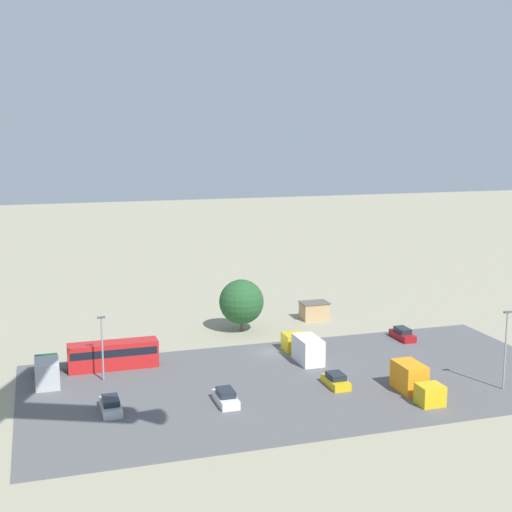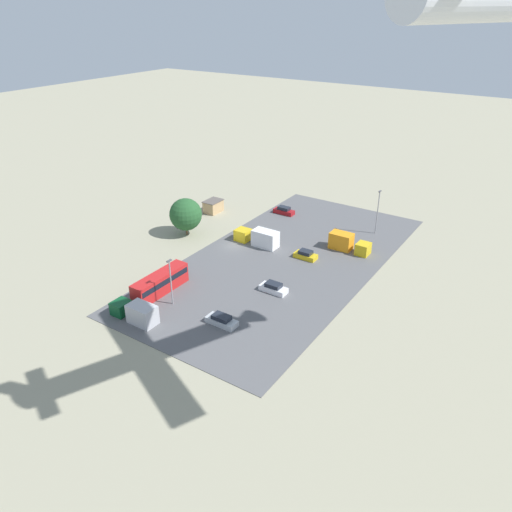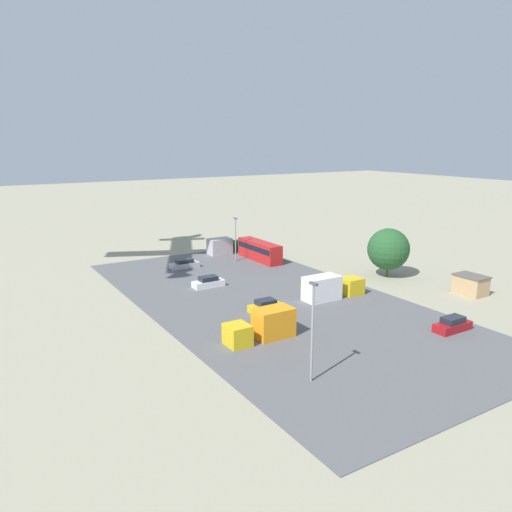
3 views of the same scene
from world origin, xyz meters
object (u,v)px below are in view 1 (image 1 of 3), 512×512
Objects in this scene: shed_building at (314,311)px; bus at (113,354)px; parked_truck_0 at (304,348)px; parked_truck_1 at (415,382)px; parked_truck_2 at (47,371)px; parked_car_2 at (403,334)px; parked_car_1 at (226,398)px; parked_car_3 at (111,406)px; parked_car_0 at (336,381)px.

bus reaches higher than shed_building.
parked_truck_0 is (8.34, 17.24, 0.19)m from shed_building.
parked_truck_1 reaches higher than parked_truck_2.
parked_truck_0 is (15.76, 3.88, 0.78)m from parked_car_2.
parked_truck_1 is at bearing -9.94° from parked_car_1.
shed_building reaches higher than parked_car_2.
parked_car_3 is at bearing 172.88° from parked_car_1.
parked_truck_1 reaches higher than parked_car_3.
bus is 2.23× the size of parked_car_3.
parked_truck_2 is at bearing 178.24° from parked_truck_0.
parked_truck_1 is at bearing 145.88° from parked_car_0.
parked_truck_1 is (-19.92, 3.49, 0.77)m from parked_car_1.
shed_building is 34.07m from bus.
parked_car_1 is at bearing 33.93° from bus.
bus is at bearing 123.93° from parked_car_1.
parked_car_0 is at bearing 41.12° from parked_car_2.
parked_car_3 is 0.54× the size of parked_truck_0.
parked_car_3 is 0.63× the size of parked_truck_1.
parked_car_3 is 12.23m from parked_truck_2.
parked_truck_0 is 30.41m from parked_truck_2.
parked_truck_1 is (1.37, 31.94, 0.17)m from shed_building.
parked_truck_1 reaches higher than parked_car_0.
parked_car_2 is 42.51m from parked_car_3.
parked_truck_0 reaches higher than parked_car_1.
shed_building is at bearing 22.83° from parked_truck_2.
parked_car_1 is 0.59× the size of parked_truck_2.
parked_car_1 is (-9.85, 14.64, -1.09)m from bus.
parked_truck_1 is (-7.03, 4.76, 0.79)m from parked_car_0.
shed_building is 0.47× the size of parked_truck_0.
parked_car_0 is 0.54× the size of parked_truck_2.
parked_car_0 is 32.23m from parked_truck_2.
parked_truck_2 is (37.36, -15.63, -0.10)m from parked_truck_1.
parked_car_3 is at bearing -158.28° from parked_truck_0.
parked_car_1 is at bearing -9.94° from parked_truck_1.
parked_car_3 is (1.71, 13.19, -1.13)m from bus.
parked_car_3 is 0.63× the size of parked_truck_2.
parked_car_0 is 8.53m from parked_truck_1.
bus reaches higher than parked_car_3.
parked_car_1 is at bearing 5.64° from parked_car_0.
parked_car_0 is at bearing -90.37° from parked_truck_0.
shed_building is 42.53m from parked_car_3.
parked_car_0 is 0.54× the size of parked_truck_1.
parked_truck_0 reaches higher than parked_car_0.
parked_car_3 is at bearing -8.91° from parked_truck_1.
parked_truck_1 is (8.79, 18.58, 0.75)m from parked_car_2.
parked_truck_2 is at bearing 3.66° from parked_car_2.
parked_truck_1 is at bearing -22.70° from parked_truck_2.
parked_car_2 is at bearing 119.05° from shed_building.
parked_car_1 is (21.29, 28.45, -0.60)m from shed_building.
parked_car_2 reaches higher than parked_car_3.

